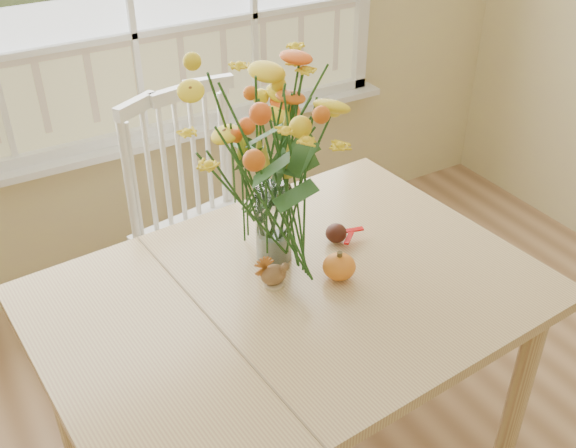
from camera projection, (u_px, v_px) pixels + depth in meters
dining_table at (291, 314)px, 2.02m from camera, size 1.50×1.12×0.77m
windsor_chair at (200, 216)px, 2.62m from camera, size 0.57×0.55×1.06m
flower_vase at (273, 151)px, 1.90m from camera, size 0.52×0.52×0.62m
pumpkin at (339, 268)px, 1.99m from camera, size 0.10×0.10×0.08m
turkey_figurine at (274, 275)px, 1.96m from camera, size 0.08×0.07×0.10m
dark_gourd at (336, 234)px, 2.15m from camera, size 0.13×0.07×0.06m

